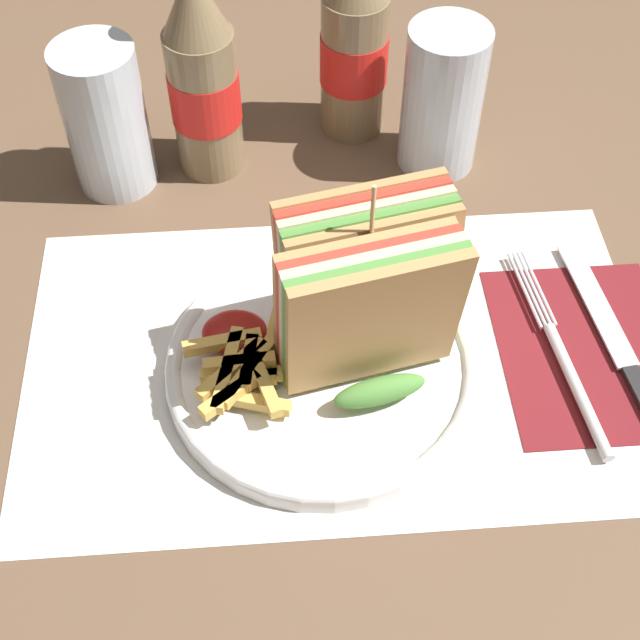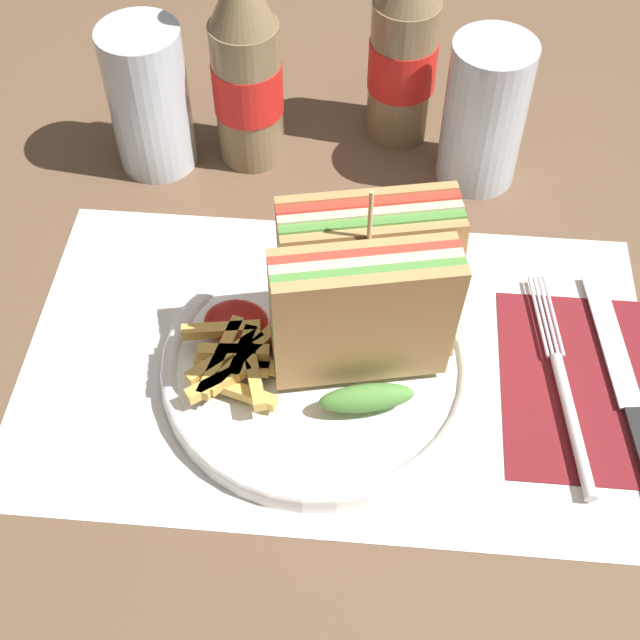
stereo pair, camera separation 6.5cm
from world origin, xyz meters
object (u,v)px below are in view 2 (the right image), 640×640
at_px(glass_far, 149,99).
at_px(glass_near, 484,114).
at_px(club_sandwich, 365,301).
at_px(fork, 567,400).
at_px(knife, 625,387).
at_px(coke_bottle_near, 246,68).
at_px(coke_bottle_far, 404,45).
at_px(plate_main, 318,366).

bearing_deg(glass_far, glass_near, 1.06).
xyz_separation_m(club_sandwich, fork, (0.15, -0.02, -0.07)).
relative_size(knife, glass_near, 1.58).
bearing_deg(coke_bottle_near, club_sandwich, -64.19).
bearing_deg(glass_near, coke_bottle_near, 177.04).
relative_size(fork, coke_bottle_near, 0.91).
relative_size(club_sandwich, coke_bottle_far, 0.74).
height_order(knife, coke_bottle_far, coke_bottle_far).
xyz_separation_m(coke_bottle_near, glass_near, (0.21, -0.01, -0.03)).
distance_m(fork, coke_bottle_far, 0.34).
relative_size(club_sandwich, glass_far, 1.20).
xyz_separation_m(knife, coke_bottle_far, (-0.18, 0.29, 0.09)).
relative_size(plate_main, glass_near, 1.73).
bearing_deg(coke_bottle_far, plate_main, -99.81).
relative_size(knife, coke_bottle_far, 0.98).
distance_m(coke_bottle_far, glass_near, 0.09).
distance_m(fork, glass_near, 0.26).
bearing_deg(knife, fork, -166.64).
xyz_separation_m(knife, coke_bottle_near, (-0.31, 0.24, 0.09)).
height_order(club_sandwich, coke_bottle_near, coke_bottle_near).
bearing_deg(coke_bottle_near, glass_far, -169.32).
distance_m(club_sandwich, glass_far, 0.30).
xyz_separation_m(plate_main, fork, (0.18, -0.01, -0.00)).
height_order(plate_main, club_sandwich, club_sandwich).
bearing_deg(coke_bottle_far, fork, -66.43).
distance_m(glass_near, glass_far, 0.29).
xyz_separation_m(fork, glass_far, (-0.35, 0.24, 0.06)).
height_order(knife, glass_far, glass_far).
height_order(fork, coke_bottle_near, coke_bottle_near).
bearing_deg(fork, club_sandwich, 164.97).
bearing_deg(fork, glass_far, 138.35).
bearing_deg(glass_far, plate_main, -53.97).
relative_size(coke_bottle_near, glass_near, 1.61).
xyz_separation_m(plate_main, coke_bottle_far, (0.05, 0.29, 0.08)).
xyz_separation_m(plate_main, glass_far, (-0.17, 0.23, 0.06)).
height_order(fork, knife, fork).
bearing_deg(club_sandwich, coke_bottle_near, 115.81).
distance_m(club_sandwich, glass_near, 0.25).
bearing_deg(glass_near, knife, -65.55).
bearing_deg(knife, plate_main, 173.91).
height_order(club_sandwich, glass_near, club_sandwich).
xyz_separation_m(coke_bottle_near, coke_bottle_far, (0.13, 0.05, 0.00)).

